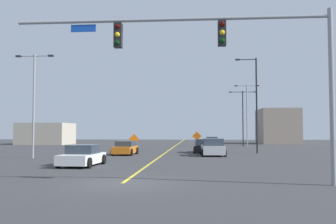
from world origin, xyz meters
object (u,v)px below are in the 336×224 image
at_px(street_lamp_mid_right, 243,113).
at_px(car_blue_passing, 211,141).
at_px(street_lamp_near_left, 255,101).
at_px(car_silver_far, 213,148).
at_px(car_white_near, 82,156).
at_px(construction_sign_left_shoulder, 197,137).
at_px(car_black_mid, 205,146).
at_px(street_lamp_near_right, 247,110).
at_px(construction_sign_left_lane, 134,140).
at_px(traffic_signal_assembly, 222,50).
at_px(street_lamp_far_left, 34,97).
at_px(car_orange_approaching, 125,148).

bearing_deg(street_lamp_mid_right, car_blue_passing, 128.15).
bearing_deg(street_lamp_near_left, car_blue_passing, 98.04).
xyz_separation_m(car_silver_far, car_white_near, (-8.69, -10.43, -0.11)).
height_order(construction_sign_left_shoulder, car_blue_passing, construction_sign_left_shoulder).
bearing_deg(car_silver_far, street_lamp_mid_right, 76.04).
distance_m(street_lamp_mid_right, street_lamp_near_left, 18.31).
relative_size(street_lamp_near_left, car_black_mid, 2.07).
height_order(street_lamp_near_right, construction_sign_left_lane, street_lamp_near_right).
bearing_deg(street_lamp_mid_right, construction_sign_left_lane, -143.05).
distance_m(street_lamp_mid_right, construction_sign_left_lane, 18.62).
relative_size(traffic_signal_assembly, street_lamp_far_left, 1.57).
distance_m(street_lamp_mid_right, car_black_mid, 19.02).
relative_size(construction_sign_left_lane, construction_sign_left_shoulder, 0.86).
height_order(street_lamp_near_right, street_lamp_near_left, street_lamp_near_left).
xyz_separation_m(traffic_signal_assembly, construction_sign_left_shoulder, (-0.98, 38.63, -4.21)).
bearing_deg(car_silver_far, construction_sign_left_lane, 128.82).
relative_size(street_lamp_near_left, car_orange_approaching, 2.47).
bearing_deg(car_white_near, car_black_mid, 61.89).
xyz_separation_m(traffic_signal_assembly, construction_sign_left_lane, (-8.66, 29.23, -4.44)).
distance_m(traffic_signal_assembly, street_lamp_near_left, 22.45).
relative_size(street_lamp_near_left, car_blue_passing, 2.27).
height_order(street_lamp_far_left, car_white_near, street_lamp_far_left).
bearing_deg(traffic_signal_assembly, street_lamp_far_left, 136.42).
distance_m(traffic_signal_assembly, street_lamp_far_left, 19.77).
bearing_deg(traffic_signal_assembly, car_silver_far, 88.75).
height_order(street_lamp_mid_right, street_lamp_near_left, street_lamp_near_left).
height_order(car_black_mid, car_white_near, car_black_mid).
relative_size(traffic_signal_assembly, construction_sign_left_lane, 7.15).
height_order(construction_sign_left_shoulder, car_white_near, construction_sign_left_shoulder).
bearing_deg(car_orange_approaching, street_lamp_far_left, -142.16).
bearing_deg(traffic_signal_assembly, construction_sign_left_shoulder, 91.45).
bearing_deg(construction_sign_left_shoulder, car_white_near, -103.26).
distance_m(car_white_near, car_blue_passing, 39.56).
xyz_separation_m(construction_sign_left_lane, car_black_mid, (8.46, -6.53, -0.50)).
bearing_deg(street_lamp_far_left, traffic_signal_assembly, -43.58).
height_order(street_lamp_mid_right, car_silver_far, street_lamp_mid_right).
height_order(street_lamp_near_right, car_black_mid, street_lamp_near_right).
distance_m(street_lamp_near_left, car_blue_passing, 24.63).
distance_m(street_lamp_far_left, construction_sign_left_shoulder, 28.58).
bearing_deg(construction_sign_left_shoulder, construction_sign_left_lane, -129.26).
distance_m(street_lamp_far_left, car_blue_passing, 36.17).
xyz_separation_m(street_lamp_far_left, street_lamp_mid_right, (20.23, 26.57, -0.08)).
distance_m(construction_sign_left_lane, car_black_mid, 10.70).
bearing_deg(street_lamp_mid_right, street_lamp_near_left, -93.37).
relative_size(street_lamp_near_right, car_blue_passing, 2.11).
bearing_deg(car_silver_far, car_black_mid, 97.22).
height_order(construction_sign_left_lane, construction_sign_left_shoulder, construction_sign_left_shoulder).
xyz_separation_m(street_lamp_mid_right, construction_sign_left_lane, (-14.58, -10.97, -3.75)).
height_order(street_lamp_mid_right, construction_sign_left_shoulder, street_lamp_mid_right).
xyz_separation_m(street_lamp_near_right, car_blue_passing, (-4.78, 7.75, -4.60)).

